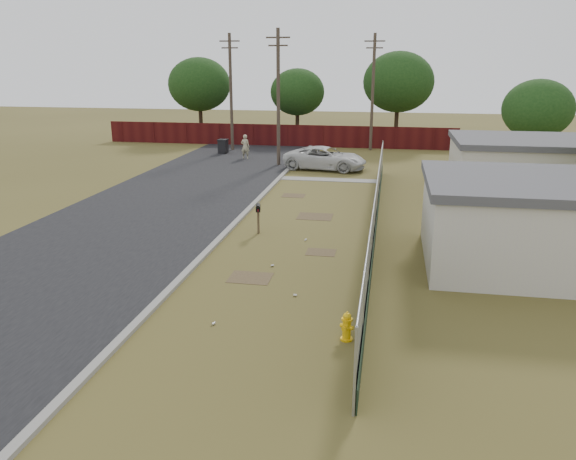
% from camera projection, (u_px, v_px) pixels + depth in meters
% --- Properties ---
extents(ground, '(120.00, 120.00, 0.00)m').
position_uv_depth(ground, '(298.00, 235.00, 23.23)').
color(ground, brown).
rests_on(ground, ground).
extents(street, '(15.10, 60.00, 0.12)m').
position_uv_depth(street, '(204.00, 187.00, 31.97)').
color(street, black).
rests_on(street, ground).
extents(chainlink_fence, '(0.10, 27.06, 2.02)m').
position_uv_depth(chainlink_fence, '(376.00, 214.00, 23.43)').
color(chainlink_fence, '#989BA0').
rests_on(chainlink_fence, ground).
extents(privacy_fence, '(30.00, 0.12, 1.80)m').
position_uv_depth(privacy_fence, '(276.00, 135.00, 47.55)').
color(privacy_fence, '#410E0E').
rests_on(privacy_fence, ground).
extents(utility_poles, '(12.60, 8.24, 9.00)m').
position_uv_depth(utility_poles, '(295.00, 92.00, 41.97)').
color(utility_poles, '#47392F').
rests_on(utility_poles, ground).
extents(houses, '(9.30, 17.24, 3.10)m').
position_uv_depth(houses, '(533.00, 191.00, 24.07)').
color(houses, beige).
rests_on(houses, ground).
extents(horizon_trees, '(33.32, 31.94, 7.78)m').
position_uv_depth(horizon_trees, '(358.00, 92.00, 43.94)').
color(horizon_trees, '#322316').
rests_on(horizon_trees, ground).
extents(fire_hydrant, '(0.42, 0.42, 0.80)m').
position_uv_depth(fire_hydrant, '(347.00, 327.00, 14.39)').
color(fire_hydrant, '#EBB50C').
rests_on(fire_hydrant, ground).
extents(mailbox, '(0.28, 0.55, 1.25)m').
position_uv_depth(mailbox, '(258.00, 211.00, 23.20)').
color(mailbox, brown).
rests_on(mailbox, ground).
extents(pickup_truck, '(5.73, 3.29, 1.50)m').
position_uv_depth(pickup_truck, '(325.00, 158.00, 37.17)').
color(pickup_truck, silver).
rests_on(pickup_truck, ground).
extents(pedestrian, '(0.68, 0.48, 1.78)m').
position_uv_depth(pedestrian, '(245.00, 147.00, 41.26)').
color(pedestrian, tan).
rests_on(pedestrian, ground).
extents(trash_bin, '(0.77, 0.85, 1.10)m').
position_uv_depth(trash_bin, '(223.00, 146.00, 43.69)').
color(trash_bin, black).
rests_on(trash_bin, ground).
extents(scattered_litter, '(1.98, 8.02, 0.07)m').
position_uv_depth(scattered_litter, '(276.00, 276.00, 18.67)').
color(scattered_litter, beige).
rests_on(scattered_litter, ground).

